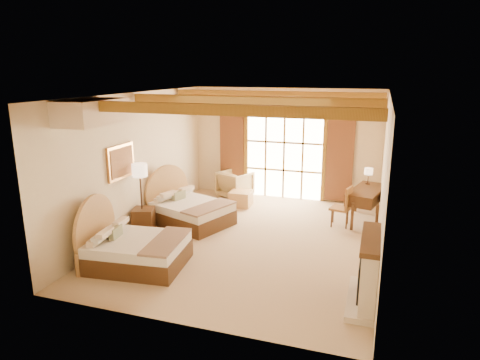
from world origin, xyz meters
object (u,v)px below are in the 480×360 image
at_px(nightstand, 144,220).
at_px(armchair, 235,184).
at_px(desk, 366,204).
at_px(bed_far, 186,209).
at_px(bed_near, 131,247).

height_order(nightstand, armchair, armchair).
height_order(armchair, desk, desk).
bearing_deg(nightstand, desk, 7.67).
bearing_deg(bed_far, bed_near, -70.28).
xyz_separation_m(nightstand, desk, (4.90, 2.38, 0.16)).
bearing_deg(bed_far, armchair, 100.89).
relative_size(nightstand, armchair, 0.66).
height_order(nightstand, desk, desk).
height_order(bed_far, desk, bed_far).
distance_m(nightstand, armchair, 3.53).
bearing_deg(nightstand, bed_near, -85.71).
bearing_deg(desk, armchair, 179.34).
distance_m(bed_near, desk, 5.82).
height_order(bed_near, desk, bed_near).
bearing_deg(bed_far, nightstand, -108.89).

